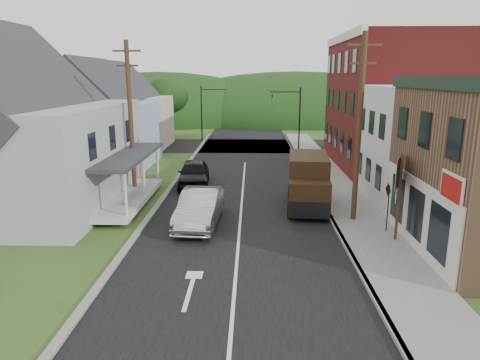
# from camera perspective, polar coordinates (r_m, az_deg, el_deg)

# --- Properties ---
(ground) EXTENTS (120.00, 120.00, 0.00)m
(ground) POSITION_cam_1_polar(r_m,az_deg,el_deg) (18.20, -0.27, -9.04)
(ground) COLOR #2D4719
(ground) RESTS_ON ground
(road) EXTENTS (9.00, 90.00, 0.02)m
(road) POSITION_cam_1_polar(r_m,az_deg,el_deg) (27.68, 0.40, -1.01)
(road) COLOR black
(road) RESTS_ON ground
(cross_road) EXTENTS (60.00, 9.00, 0.02)m
(cross_road) POSITION_cam_1_polar(r_m,az_deg,el_deg) (44.33, 0.87, 4.59)
(cross_road) COLOR black
(cross_road) RESTS_ON ground
(sidewalk_right) EXTENTS (2.80, 55.00, 0.15)m
(sidewalk_right) POSITION_cam_1_polar(r_m,az_deg,el_deg) (26.28, 13.29, -2.02)
(sidewalk_right) COLOR slate
(sidewalk_right) RESTS_ON ground
(curb_right) EXTENTS (0.20, 55.00, 0.15)m
(curb_right) POSITION_cam_1_polar(r_m,az_deg,el_deg) (26.04, 10.38, -2.02)
(curb_right) COLOR slate
(curb_right) RESTS_ON ground
(curb_left) EXTENTS (0.30, 55.00, 0.12)m
(curb_left) POSITION_cam_1_polar(r_m,az_deg,el_deg) (26.25, -9.90, -1.91)
(curb_left) COLOR slate
(curb_left) RESTS_ON ground
(storefront_white) EXTENTS (8.00, 7.00, 6.50)m
(storefront_white) POSITION_cam_1_polar(r_m,az_deg,el_deg) (26.81, 25.29, 4.28)
(storefront_white) COLOR silver
(storefront_white) RESTS_ON ground
(storefront_red) EXTENTS (8.00, 12.00, 10.00)m
(storefront_red) POSITION_cam_1_polar(r_m,az_deg,el_deg) (35.50, 19.51, 9.66)
(storefront_red) COLOR maroon
(storefront_red) RESTS_ON ground
(house_gray) EXTENTS (10.20, 12.24, 8.35)m
(house_gray) POSITION_cam_1_polar(r_m,az_deg,el_deg) (26.15, -27.26, 6.05)
(house_gray) COLOR #9C9FA1
(house_gray) RESTS_ON ground
(house_blue) EXTENTS (7.14, 8.16, 7.28)m
(house_blue) POSITION_cam_1_polar(r_m,az_deg,el_deg) (35.85, -17.37, 7.75)
(house_blue) COLOR #99B0D1
(house_blue) RESTS_ON ground
(house_cream) EXTENTS (7.14, 8.16, 7.28)m
(house_cream) POSITION_cam_1_polar(r_m,az_deg,el_deg) (44.56, -14.28, 9.00)
(house_cream) COLOR beige
(house_cream) RESTS_ON ground
(utility_pole_right) EXTENTS (1.60, 0.26, 9.00)m
(utility_pole_right) POSITION_cam_1_polar(r_m,az_deg,el_deg) (21.02, 15.59, 6.71)
(utility_pole_right) COLOR #472D19
(utility_pole_right) RESTS_ON ground
(utility_pole_left) EXTENTS (1.60, 0.26, 9.00)m
(utility_pole_left) POSITION_cam_1_polar(r_m,az_deg,el_deg) (25.86, -14.38, 8.01)
(utility_pole_left) COLOR #472D19
(utility_pole_left) RESTS_ON ground
(traffic_signal_right) EXTENTS (2.87, 0.20, 6.00)m
(traffic_signal_right) POSITION_cam_1_polar(r_m,az_deg,el_deg) (40.58, 6.98, 8.98)
(traffic_signal_right) COLOR black
(traffic_signal_right) RESTS_ON ground
(traffic_signal_left) EXTENTS (2.87, 0.20, 6.00)m
(traffic_signal_left) POSITION_cam_1_polar(r_m,az_deg,el_deg) (47.63, -4.32, 9.73)
(traffic_signal_left) COLOR black
(traffic_signal_left) RESTS_ON ground
(tree_left_c) EXTENTS (5.80, 5.80, 8.41)m
(tree_left_c) POSITION_cam_1_polar(r_m,az_deg,el_deg) (41.66, -26.91, 10.76)
(tree_left_c) COLOR #382616
(tree_left_c) RESTS_ON ground
(tree_left_d) EXTENTS (4.80, 4.80, 6.94)m
(tree_left_d) POSITION_cam_1_polar(r_m,az_deg,el_deg) (49.74, -9.66, 11.05)
(tree_left_d) COLOR #382616
(tree_left_d) RESTS_ON ground
(forested_ridge) EXTENTS (90.00, 30.00, 16.00)m
(forested_ridge) POSITION_cam_1_polar(r_m,az_deg,el_deg) (72.12, 1.16, 8.12)
(forested_ridge) COLOR black
(forested_ridge) RESTS_ON ground
(silver_sedan) EXTENTS (2.08, 5.21, 1.69)m
(silver_sedan) POSITION_cam_1_polar(r_m,az_deg,el_deg) (20.71, -5.34, -3.75)
(silver_sedan) COLOR #ACACB1
(silver_sedan) RESTS_ON ground
(dark_sedan) EXTENTS (2.32, 4.97, 1.65)m
(dark_sedan) POSITION_cam_1_polar(r_m,az_deg,el_deg) (28.14, -6.17, 0.88)
(dark_sedan) COLOR black
(dark_sedan) RESTS_ON ground
(delivery_van) EXTENTS (2.51, 5.28, 2.86)m
(delivery_van) POSITION_cam_1_polar(r_m,az_deg,el_deg) (23.40, 9.07, -0.28)
(delivery_van) COLOR black
(delivery_van) RESTS_ON ground
(route_sign_cluster) EXTENTS (0.91, 1.95, 3.68)m
(route_sign_cluster) POSITION_cam_1_polar(r_m,az_deg,el_deg) (19.20, 20.39, -0.74)
(route_sign_cluster) COLOR #472D19
(route_sign_cluster) RESTS_ON sidewalk_right
(warning_sign) EXTENTS (0.12, 0.63, 2.26)m
(warning_sign) POSITION_cam_1_polar(r_m,az_deg,el_deg) (20.30, 19.13, -2.62)
(warning_sign) COLOR black
(warning_sign) RESTS_ON sidewalk_right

